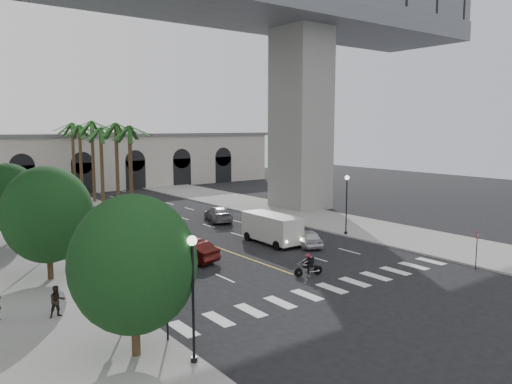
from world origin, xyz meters
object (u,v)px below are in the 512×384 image
cargo_van (272,228)px  pedestrian_b (57,301)px  motorcycle_rider (309,266)px  traffic_signal_far (130,268)px  car_e (112,241)px  lamp_post_left_far (49,214)px  car_c (166,258)px  do_not_enter_sign (477,241)px  car_a (307,238)px  car_d (218,214)px  car_b (188,250)px  lamp_post_left_near (193,288)px  lamp_post_right (347,200)px  traffic_signal_near (167,289)px

cargo_van → pedestrian_b: size_ratio=3.56×
motorcycle_rider → cargo_van: cargo_van is taller
traffic_signal_far → pedestrian_b: 3.92m
car_e → lamp_post_left_far: bearing=-19.1°
car_c → do_not_enter_sign: (16.50, -12.78, 1.21)m
car_e → do_not_enter_sign: 26.57m
car_a → car_c: (-12.05, 1.01, 0.07)m
car_d → cargo_van: size_ratio=0.91×
traffic_signal_far → car_b: traffic_signal_far is taller
lamp_post_left_near → do_not_enter_sign: lamp_post_left_near is taller
lamp_post_right → car_e: lamp_post_right is taller
lamp_post_left_near → car_b: size_ratio=1.12×
traffic_signal_far → car_e: (4.26, 13.84, -1.77)m
pedestrian_b → car_a: bearing=9.3°
lamp_post_left_near → car_c: (5.40, 13.21, -2.47)m
lamp_post_left_far → lamp_post_right: size_ratio=1.00×
lamp_post_left_far → traffic_signal_near: bearing=-89.7°
car_c → car_d: 17.17m
traffic_signal_far → cargo_van: (15.60, 8.07, -1.16)m
lamp_post_left_far → car_a: 19.71m
cargo_van → car_d: bearing=82.0°
lamp_post_right → lamp_post_left_near: bearing=-150.3°
traffic_signal_near → car_c: (5.30, 10.71, -1.76)m
traffic_signal_far → do_not_enter_sign: bearing=-15.6°
lamp_post_left_far → car_d: size_ratio=1.03×
lamp_post_right → car_d: bearing=113.3°
motorcycle_rider → car_b: car_b is taller
traffic_signal_far → car_c: 8.73m
motorcycle_rider → lamp_post_left_far: bearing=143.8°
traffic_signal_far → car_d: bearing=47.5°
lamp_post_left_far → car_e: (4.36, -0.66, -2.48)m
car_d → do_not_enter_sign: 25.44m
cargo_van → car_e: bearing=154.1°
lamp_post_left_near → car_a: lamp_post_left_near is taller
car_a → car_c: bearing=19.1°
lamp_post_right → do_not_enter_sign: (-0.90, -12.57, -1.26)m
car_e → lamp_post_left_near: bearing=67.3°
lamp_post_left_near → cargo_van: 21.50m
car_b → do_not_enter_sign: size_ratio=1.76×
lamp_post_right → car_b: (-15.24, 0.96, -2.44)m
car_c → cargo_van: 10.40m
car_b → traffic_signal_near: bearing=41.8°
do_not_enter_sign → lamp_post_left_far: bearing=113.2°
lamp_post_right → car_e: 20.00m
car_b → cargo_van: cargo_van is taller
car_b → cargo_van: 8.18m
traffic_signal_far → pedestrian_b: bearing=150.6°
lamp_post_left_near → cargo_van: lamp_post_left_near is taller
lamp_post_right → car_b: bearing=176.4°
car_a → traffic_signal_near: bearing=53.1°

